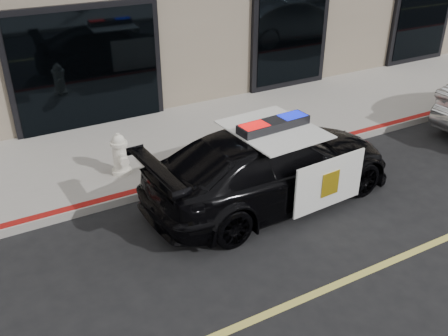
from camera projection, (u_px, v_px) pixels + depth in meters
ground at (311, 296)px, 6.87m from camera, size 120.00×120.00×0.00m
sidewalk_n at (162, 145)px, 10.87m from camera, size 60.00×3.50×0.15m
police_car at (272, 165)px, 8.76m from camera, size 2.49×4.95×1.55m
fire_hydrant at (120, 155)px, 9.43m from camera, size 0.38×0.52×0.83m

